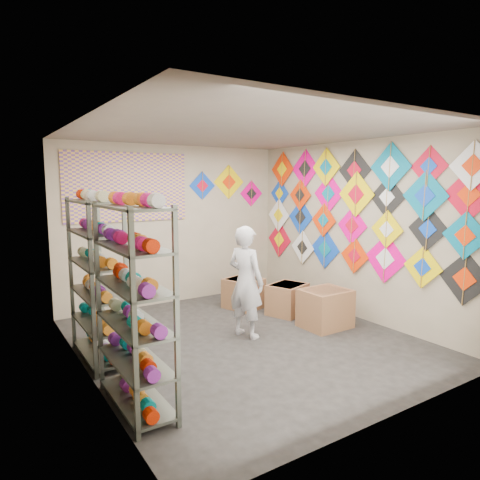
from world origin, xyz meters
TOP-DOWN VIEW (x-y plane):
  - ground at (0.00, 0.00)m, footprint 4.50×4.50m
  - room_walls at (0.00, 0.00)m, footprint 4.50×4.50m
  - shelf_rack_front at (-1.78, -0.85)m, footprint 0.40×1.10m
  - shelf_rack_back at (-1.78, 0.45)m, footprint 0.40×1.10m
  - string_spools at (-1.78, -0.20)m, footprint 0.12×2.36m
  - kite_wall_display at (1.98, 0.02)m, footprint 0.05×4.29m
  - back_wall_kites at (1.08, 2.24)m, footprint 1.55×0.02m
  - poster at (-0.80, 2.23)m, footprint 2.00×0.01m
  - shopkeeper at (0.09, 0.14)m, footprint 0.76×0.68m
  - carton_a at (1.26, -0.17)m, footprint 0.66×0.55m
  - carton_b at (1.19, 0.61)m, footprint 0.71×0.65m
  - carton_c at (0.79, 1.27)m, footprint 0.67×0.70m

SIDE VIEW (x-z plane):
  - ground at x=0.00m, z-range 0.00..0.00m
  - carton_b at x=1.19m, z-range 0.00..0.48m
  - carton_c at x=0.79m, z-range 0.00..0.49m
  - carton_a at x=1.26m, z-range 0.00..0.55m
  - shopkeeper at x=0.09m, z-range 0.00..1.51m
  - shelf_rack_front at x=-1.78m, z-range 0.00..1.90m
  - shelf_rack_back at x=-1.78m, z-range 0.00..1.90m
  - string_spools at x=-1.78m, z-range 0.99..1.11m
  - room_walls at x=0.00m, z-range -0.61..3.89m
  - kite_wall_display at x=1.98m, z-range 0.62..2.68m
  - poster at x=-0.80m, z-range 1.45..2.55m
  - back_wall_kites at x=1.08m, z-range 1.61..2.39m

